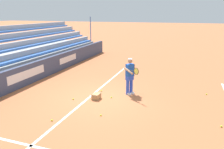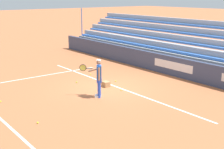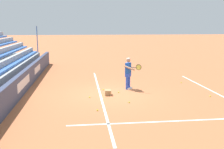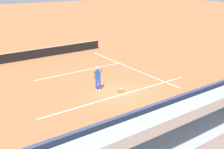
% 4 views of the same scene
% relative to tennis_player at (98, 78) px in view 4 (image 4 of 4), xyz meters
% --- Properties ---
extents(ground_plane, '(160.00, 160.00, 0.00)m').
position_rel_tennis_player_xyz_m(ground_plane, '(0.92, -1.13, -0.89)').
color(ground_plane, '#B7663D').
extents(court_baseline_white, '(12.00, 0.10, 0.01)m').
position_rel_tennis_player_xyz_m(court_baseline_white, '(0.92, -1.63, -0.89)').
color(court_baseline_white, white).
rests_on(court_baseline_white, ground).
extents(court_sideline_white, '(0.10, 12.00, 0.01)m').
position_rel_tennis_player_xyz_m(court_sideline_white, '(5.03, 2.87, -0.89)').
color(court_sideline_white, white).
rests_on(court_sideline_white, ground).
extents(court_service_line_white, '(8.22, 0.10, 0.01)m').
position_rel_tennis_player_xyz_m(court_service_line_white, '(0.92, 4.37, -0.89)').
color(court_service_line_white, white).
rests_on(court_service_line_white, ground).
extents(back_wall_sponsor_board, '(22.39, 0.25, 1.10)m').
position_rel_tennis_player_xyz_m(back_wall_sponsor_board, '(0.91, -5.58, -0.34)').
color(back_wall_sponsor_board, '#384260').
rests_on(back_wall_sponsor_board, ground).
extents(bleacher_stand, '(21.27, 3.20, 3.40)m').
position_rel_tennis_player_xyz_m(bleacher_stand, '(0.92, -7.81, -0.13)').
color(bleacher_stand, '#9EA3A8').
rests_on(bleacher_stand, ground).
extents(tennis_player, '(0.96, 0.82, 1.71)m').
position_rel_tennis_player_xyz_m(tennis_player, '(0.00, 0.00, 0.00)').
color(tennis_player, blue).
rests_on(tennis_player, ground).
extents(ball_box_cardboard, '(0.42, 0.33, 0.26)m').
position_rel_tennis_player_xyz_m(ball_box_cardboard, '(1.12, -1.24, -0.76)').
color(ball_box_cardboard, '#A87F51').
rests_on(ball_box_cardboard, ground).
extents(tennis_ball_far_right, '(0.07, 0.07, 0.07)m').
position_rel_tennis_player_xyz_m(tennis_ball_far_right, '(3.54, -1.93, -0.86)').
color(tennis_ball_far_right, '#CCE533').
rests_on(tennis_ball_far_right, ground).
extents(tennis_ball_toward_net, '(0.07, 0.07, 0.07)m').
position_rel_tennis_player_xyz_m(tennis_ball_toward_net, '(-1.10, 3.46, -0.86)').
color(tennis_ball_toward_net, '#CCE533').
rests_on(tennis_ball_toward_net, ground).
extents(tennis_ball_stray_back, '(0.07, 0.07, 0.07)m').
position_rel_tennis_player_xyz_m(tennis_ball_stray_back, '(0.11, -1.40, -0.86)').
color(tennis_ball_stray_back, '#CCE533').
rests_on(tennis_ball_stray_back, ground).
extents(tennis_ball_on_baseline, '(0.07, 0.07, 0.07)m').
position_rel_tennis_player_xyz_m(tennis_ball_on_baseline, '(0.77, -0.65, -0.86)').
color(tennis_ball_on_baseline, '#CCE533').
rests_on(tennis_ball_on_baseline, ground).
extents(tennis_ball_far_left, '(0.07, 0.07, 0.07)m').
position_rel_tennis_player_xyz_m(tennis_ball_far_left, '(1.52, -2.18, -0.86)').
color(tennis_ball_far_left, '#CCE533').
rests_on(tennis_ball_far_left, ground).
extents(tennis_ball_by_box, '(0.07, 0.07, 0.07)m').
position_rel_tennis_player_xyz_m(tennis_ball_by_box, '(2.02, 3.74, -0.86)').
color(tennis_ball_by_box, '#CCE533').
rests_on(tennis_ball_by_box, ground).
extents(tennis_ball_midcourt, '(0.07, 0.07, 0.07)m').
position_rel_tennis_player_xyz_m(tennis_ball_midcourt, '(2.59, -0.42, -0.86)').
color(tennis_ball_midcourt, '#CCE533').
rests_on(tennis_ball_midcourt, ground).
extents(tennis_net, '(11.09, 0.09, 1.07)m').
position_rel_tennis_player_xyz_m(tennis_net, '(0.92, 10.37, -0.40)').
color(tennis_net, '#33383D').
rests_on(tennis_net, ground).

